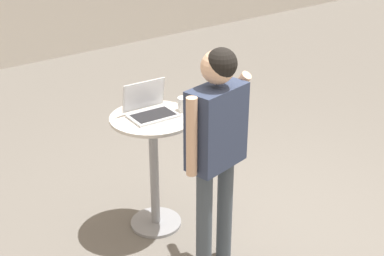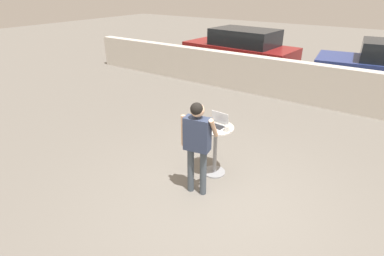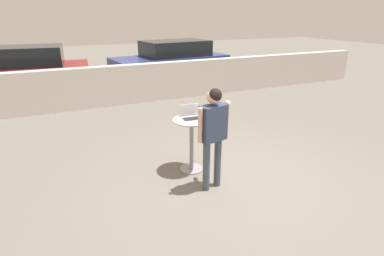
{
  "view_description": "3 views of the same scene",
  "coord_description": "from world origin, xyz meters",
  "views": [
    {
      "loc": [
        -2.48,
        -2.28,
        2.55
      ],
      "look_at": [
        -0.27,
        0.55,
        0.85
      ],
      "focal_mm": 50.0,
      "sensor_mm": 36.0,
      "label": 1
    },
    {
      "loc": [
        1.82,
        -3.39,
        3.19
      ],
      "look_at": [
        -0.73,
        0.31,
        1.03
      ],
      "focal_mm": 28.0,
      "sensor_mm": 36.0,
      "label": 2
    },
    {
      "loc": [
        -2.47,
        -3.6,
        2.61
      ],
      "look_at": [
        -0.61,
        0.49,
        0.89
      ],
      "focal_mm": 28.0,
      "sensor_mm": 36.0,
      "label": 3
    }
  ],
  "objects": [
    {
      "name": "laptop",
      "position": [
        -0.5,
        0.76,
        1.01
      ],
      "size": [
        0.36,
        0.3,
        0.24
      ],
      "color": "silver",
      "rests_on": "cafe_table"
    },
    {
      "name": "parked_car_further_down",
      "position": [
        -3.57,
        7.9,
        0.82
      ],
      "size": [
        4.68,
        2.3,
        1.62
      ],
      "color": "maroon",
      "rests_on": "ground_plane"
    },
    {
      "name": "ground_plane",
      "position": [
        0.0,
        0.0,
        0.0
      ],
      "size": [
        50.0,
        50.0,
        0.0
      ],
      "primitive_type": "plane",
      "color": "slate"
    },
    {
      "name": "standing_person",
      "position": [
        -0.46,
        0.06,
        1.03
      ],
      "size": [
        0.55,
        0.42,
        1.63
      ],
      "color": "#424C56",
      "rests_on": "ground_plane"
    },
    {
      "name": "coffee_mug",
      "position": [
        -0.26,
        0.67,
        1.0
      ],
      "size": [
        0.13,
        0.09,
        0.11
      ],
      "color": "white",
      "rests_on": "cafe_table"
    },
    {
      "name": "cafe_table",
      "position": [
        -0.51,
        0.72,
        0.62
      ],
      "size": [
        0.63,
        0.63,
        0.95
      ],
      "color": "gray",
      "rests_on": "ground_plane"
    },
    {
      "name": "pavement_kerb",
      "position": [
        0.0,
        5.44,
        0.59
      ],
      "size": [
        17.44,
        0.35,
        1.18
      ],
      "color": "beige",
      "rests_on": "ground_plane"
    }
  ]
}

